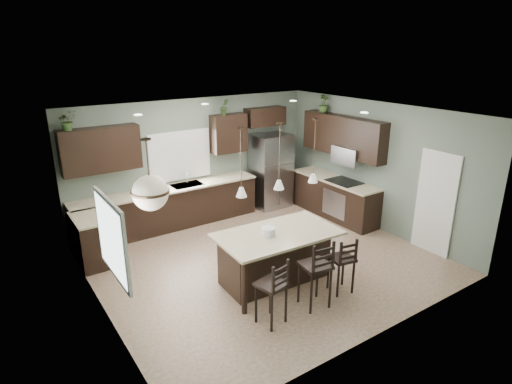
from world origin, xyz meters
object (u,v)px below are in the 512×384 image
object	(u,v)px
bar_stool_right	(341,264)
refrigerator	(271,171)
serving_dish	(268,232)
plant_back_left	(67,121)
bar_stool_center	(315,273)
bar_stool_left	(271,291)
kitchen_island	(278,257)

from	to	relation	value
bar_stool_right	refrigerator	bearing A→B (deg)	81.21
refrigerator	serving_dish	bearing A→B (deg)	-126.62
refrigerator	bar_stool_right	xyz separation A→B (m)	(-1.41, -3.93, -0.42)
refrigerator	plant_back_left	distance (m)	4.84
serving_dish	plant_back_left	bearing A→B (deg)	124.16
bar_stool_center	bar_stool_right	world-z (taller)	bar_stool_center
refrigerator	serving_dish	size ratio (longest dim) A/B	7.71
refrigerator	bar_stool_center	distance (m)	4.51
bar_stool_left	bar_stool_center	world-z (taller)	bar_stool_center
bar_stool_left	bar_stool_right	xyz separation A→B (m)	(1.47, 0.05, -0.03)
bar_stool_left	plant_back_left	xyz separation A→B (m)	(-1.67, 4.21, 2.06)
kitchen_island	bar_stool_left	world-z (taller)	bar_stool_left
bar_stool_center	bar_stool_right	bearing A→B (deg)	13.20
bar_stool_right	plant_back_left	distance (m)	5.61
kitchen_island	bar_stool_right	distance (m)	1.08
plant_back_left	refrigerator	bearing A→B (deg)	-2.91
bar_stool_center	plant_back_left	world-z (taller)	plant_back_left
bar_stool_right	serving_dish	bearing A→B (deg)	147.05
serving_dish	bar_stool_right	xyz separation A→B (m)	(0.88, -0.85, -0.49)
bar_stool_right	plant_back_left	xyz separation A→B (m)	(-3.13, 4.17, 2.08)
refrigerator	kitchen_island	xyz separation A→B (m)	(-2.09, -3.09, -0.46)
bar_stool_right	plant_back_left	world-z (taller)	plant_back_left
bar_stool_center	bar_stool_left	bearing A→B (deg)	-174.21
refrigerator	bar_stool_center	world-z (taller)	refrigerator
serving_dish	bar_stool_left	bearing A→B (deg)	-123.10
serving_dish	kitchen_island	bearing A→B (deg)	-2.69
kitchen_island	bar_stool_left	bearing A→B (deg)	-128.79
bar_stool_center	refrigerator	bearing A→B (deg)	70.08
serving_dish	bar_stool_right	size ratio (longest dim) A/B	0.24
kitchen_island	plant_back_left	size ratio (longest dim) A/B	5.56
bar_stool_center	bar_stool_right	size ratio (longest dim) A/B	1.16
bar_stool_center	serving_dish	bearing A→B (deg)	111.97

